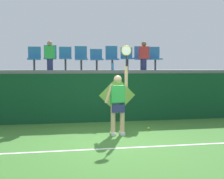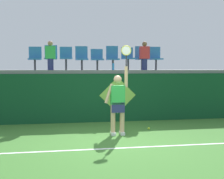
{
  "view_description": "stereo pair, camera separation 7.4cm",
  "coord_description": "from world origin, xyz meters",
  "views": [
    {
      "loc": [
        -1.32,
        -7.14,
        1.85
      ],
      "look_at": [
        0.12,
        0.99,
        1.25
      ],
      "focal_mm": 47.0,
      "sensor_mm": 36.0,
      "label": 1
    },
    {
      "loc": [
        -1.25,
        -7.15,
        1.85
      ],
      "look_at": [
        0.12,
        0.99,
        1.25
      ],
      "focal_mm": 47.0,
      "sensor_mm": 36.0,
      "label": 2
    }
  ],
  "objects": [
    {
      "name": "ground_plane",
      "position": [
        0.0,
        0.0,
        0.0
      ],
      "size": [
        40.0,
        40.0,
        0.0
      ],
      "primitive_type": "plane",
      "color": "#3D752D"
    },
    {
      "name": "court_back_wall",
      "position": [
        0.0,
        2.83,
        0.83
      ],
      "size": [
        11.6,
        0.2,
        1.66
      ],
      "primitive_type": "cube",
      "color": "#0F4223",
      "rests_on": "ground_plane"
    },
    {
      "name": "spectator_platform",
      "position": [
        0.0,
        4.35,
        1.72
      ],
      "size": [
        11.6,
        3.14,
        0.12
      ],
      "primitive_type": "cube",
      "color": "slate",
      "rests_on": "court_back_wall"
    },
    {
      "name": "court_baseline_stripe",
      "position": [
        0.0,
        -0.61,
        0.0
      ],
      "size": [
        10.44,
        0.08,
        0.01
      ],
      "primitive_type": "cube",
      "color": "white",
      "rests_on": "ground_plane"
    },
    {
      "name": "tennis_player",
      "position": [
        0.24,
        0.75,
        0.93
      ],
      "size": [
        0.75,
        0.27,
        2.48
      ],
      "color": "white",
      "rests_on": "ground_plane"
    },
    {
      "name": "tennis_ball",
      "position": [
        1.29,
        1.29,
        0.03
      ],
      "size": [
        0.07,
        0.07,
        0.07
      ],
      "primitive_type": "sphere",
      "color": "#D1E533",
      "rests_on": "ground_plane"
    },
    {
      "name": "water_bottle",
      "position": [
        0.48,
        2.91,
        1.9
      ],
      "size": [
        0.07,
        0.07,
        0.24
      ],
      "primitive_type": "cylinder",
      "color": "#338CE5",
      "rests_on": "spectator_platform"
    },
    {
      "name": "stadium_chair_0",
      "position": [
        -2.21,
        3.49,
        2.24
      ],
      "size": [
        0.44,
        0.42,
        0.83
      ],
      "color": "#38383D",
      "rests_on": "spectator_platform"
    },
    {
      "name": "stadium_chair_1",
      "position": [
        -1.66,
        3.5,
        2.27
      ],
      "size": [
        0.44,
        0.42,
        0.88
      ],
      "color": "#38383D",
      "rests_on": "spectator_platform"
    },
    {
      "name": "stadium_chair_2",
      "position": [
        -1.13,
        3.49,
        2.26
      ],
      "size": [
        0.44,
        0.42,
        0.84
      ],
      "color": "#38383D",
      "rests_on": "spectator_platform"
    },
    {
      "name": "stadium_chair_3",
      "position": [
        -0.57,
        3.5,
        2.25
      ],
      "size": [
        0.44,
        0.42,
        0.86
      ],
      "color": "#38383D",
      "rests_on": "spectator_platform"
    },
    {
      "name": "stadium_chair_4",
      "position": [
        -0.01,
        3.49,
        2.22
      ],
      "size": [
        0.44,
        0.42,
        0.77
      ],
      "color": "#38383D",
      "rests_on": "spectator_platform"
    },
    {
      "name": "stadium_chair_5",
      "position": [
        0.56,
        3.5,
        2.27
      ],
      "size": [
        0.44,
        0.42,
        0.88
      ],
      "color": "#38383D",
      "rests_on": "spectator_platform"
    },
    {
      "name": "stadium_chair_6",
      "position": [
        1.13,
        3.49,
        2.26
      ],
      "size": [
        0.44,
        0.42,
        0.84
      ],
      "color": "#38383D",
      "rests_on": "spectator_platform"
    },
    {
      "name": "stadium_chair_7",
      "position": [
        1.65,
        3.5,
        2.27
      ],
      "size": [
        0.44,
        0.42,
        0.89
      ],
      "color": "#38383D",
      "rests_on": "spectator_platform"
    },
    {
      "name": "stadium_chair_8",
      "position": [
        2.2,
        3.5,
        2.27
      ],
      "size": [
        0.44,
        0.42,
        0.87
      ],
      "color": "#38383D",
      "rests_on": "spectator_platform"
    },
    {
      "name": "spectator_0",
      "position": [
        -1.66,
        3.09,
        2.29
      ],
      "size": [
        0.34,
        0.2,
        0.99
      ],
      "color": "navy",
      "rests_on": "spectator_platform"
    },
    {
      "name": "spectator_1",
      "position": [
        1.65,
        3.09,
        2.31
      ],
      "size": [
        0.34,
        0.2,
        1.02
      ],
      "color": "navy",
      "rests_on": "spectator_platform"
    },
    {
      "name": "wall_signage_mount",
      "position": [
        0.61,
        2.73,
        0.0
      ],
      "size": [
        1.27,
        0.01,
        1.55
      ],
      "color": "#0F4223",
      "rests_on": "ground_plane"
    }
  ]
}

